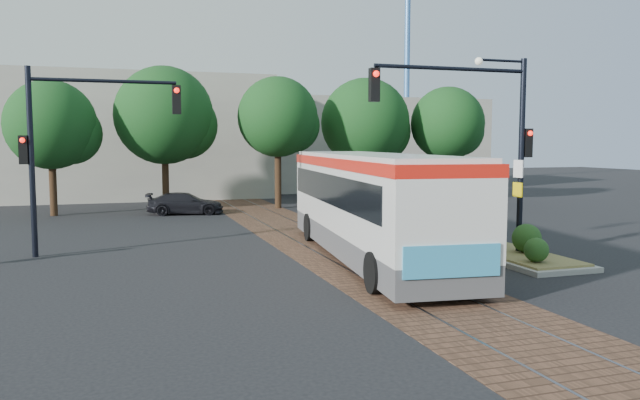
{
  "coord_description": "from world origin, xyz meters",
  "views": [
    {
      "loc": [
        -6.94,
        -17.43,
        3.62
      ],
      "look_at": [
        -0.14,
        3.47,
        1.6
      ],
      "focal_mm": 35.0,
      "sensor_mm": 36.0,
      "label": 1
    }
  ],
  "objects_px": {
    "signal_pole_main": "(488,125)",
    "city_bus": "(371,200)",
    "traffic_island": "(513,248)",
    "signal_pole_left": "(69,135)",
    "parked_car": "(185,203)"
  },
  "relations": [
    {
      "from": "signal_pole_main",
      "to": "parked_car",
      "type": "bearing_deg",
      "value": 116.15
    },
    {
      "from": "traffic_island",
      "to": "signal_pole_left",
      "type": "distance_m",
      "value": 14.5
    },
    {
      "from": "city_bus",
      "to": "parked_car",
      "type": "xyz_separation_m",
      "value": [
        -4.26,
        14.16,
        -1.27
      ]
    },
    {
      "from": "parked_car",
      "to": "traffic_island",
      "type": "bearing_deg",
      "value": -142.17
    },
    {
      "from": "signal_pole_left",
      "to": "signal_pole_main",
      "type": "bearing_deg",
      "value": -21.45
    },
    {
      "from": "signal_pole_main",
      "to": "city_bus",
      "type": "bearing_deg",
      "value": 159.07
    },
    {
      "from": "signal_pole_left",
      "to": "parked_car",
      "type": "bearing_deg",
      "value": 66.32
    },
    {
      "from": "city_bus",
      "to": "signal_pole_main",
      "type": "relative_size",
      "value": 2.08
    },
    {
      "from": "city_bus",
      "to": "traffic_island",
      "type": "height_order",
      "value": "city_bus"
    },
    {
      "from": "traffic_island",
      "to": "signal_pole_main",
      "type": "height_order",
      "value": "signal_pole_main"
    },
    {
      "from": "city_bus",
      "to": "signal_pole_left",
      "type": "relative_size",
      "value": 2.08
    },
    {
      "from": "city_bus",
      "to": "traffic_island",
      "type": "relative_size",
      "value": 2.4
    },
    {
      "from": "city_bus",
      "to": "parked_car",
      "type": "relative_size",
      "value": 3.26
    },
    {
      "from": "traffic_island",
      "to": "signal_pole_main",
      "type": "distance_m",
      "value": 3.95
    },
    {
      "from": "traffic_island",
      "to": "parked_car",
      "type": "bearing_deg",
      "value": 118.8
    }
  ]
}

